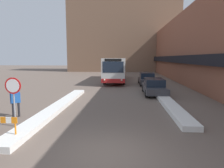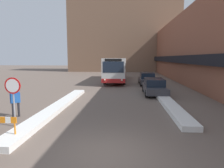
# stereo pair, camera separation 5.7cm
# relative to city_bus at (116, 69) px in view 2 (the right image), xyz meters

# --- Properties ---
(ground_plane) EXTENTS (160.00, 160.00, 0.00)m
(ground_plane) POSITION_rel_city_bus_xyz_m (0.72, -21.64, -1.72)
(ground_plane) COLOR #66564C
(building_row_right) EXTENTS (5.50, 60.00, 8.90)m
(building_row_right) POSITION_rel_city_bus_xyz_m (10.69, 2.36, 2.71)
(building_row_right) COLOR brown
(building_row_right) RESTS_ON ground_plane
(building_backdrop_far) EXTENTS (26.00, 8.00, 16.98)m
(building_backdrop_far) POSITION_rel_city_bus_xyz_m (0.72, 22.07, 6.77)
(building_backdrop_far) COLOR brown
(building_backdrop_far) RESTS_ON ground_plane
(snow_bank_left) EXTENTS (0.90, 11.99, 0.26)m
(snow_bank_left) POSITION_rel_city_bus_xyz_m (-2.88, -15.86, -1.60)
(snow_bank_left) COLOR silver
(snow_bank_left) RESTS_ON ground_plane
(snow_bank_right) EXTENTS (0.90, 8.99, 0.27)m
(snow_bank_right) POSITION_rel_city_bus_xyz_m (4.32, -14.88, -1.59)
(snow_bank_right) COLOR silver
(snow_bank_right) RESTS_ON ground_plane
(city_bus) EXTENTS (2.67, 12.28, 3.16)m
(city_bus) POSITION_rel_city_bus_xyz_m (0.00, 0.00, 0.00)
(city_bus) COLOR silver
(city_bus) RESTS_ON ground_plane
(parked_car_front) EXTENTS (1.84, 4.68, 1.38)m
(parked_car_front) POSITION_rel_city_bus_xyz_m (3.92, -10.12, -1.03)
(parked_car_front) COLOR #38383D
(parked_car_front) RESTS_ON ground_plane
(parked_car_middle) EXTENTS (1.81, 4.76, 1.46)m
(parked_car_middle) POSITION_rel_city_bus_xyz_m (3.92, -3.71, -0.99)
(parked_car_middle) COLOR #38383D
(parked_car_middle) RESTS_ON ground_plane
(stop_sign) EXTENTS (0.76, 0.08, 2.32)m
(stop_sign) POSITION_rel_city_bus_xyz_m (-3.77, -19.17, -0.04)
(stop_sign) COLOR gray
(stop_sign) RESTS_ON ground_plane
(pedestrian) EXTENTS (0.46, 0.42, 1.60)m
(pedestrian) POSITION_rel_city_bus_xyz_m (-4.56, -17.68, -0.76)
(pedestrian) COLOR #232328
(pedestrian) RESTS_ON ground_plane
(construction_barricade) EXTENTS (1.10, 0.06, 0.94)m
(construction_barricade) POSITION_rel_city_bus_xyz_m (-3.31, -20.74, -1.06)
(construction_barricade) COLOR orange
(construction_barricade) RESTS_ON ground_plane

